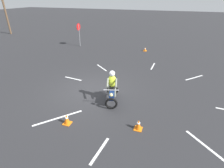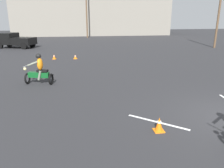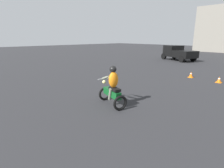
{
  "view_description": "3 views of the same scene",
  "coord_description": "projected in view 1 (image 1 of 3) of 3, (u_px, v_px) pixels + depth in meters",
  "views": [
    {
      "loc": [
        -7.73,
        -4.05,
        4.84
      ],
      "look_at": [
        -0.68,
        -1.48,
        1.0
      ],
      "focal_mm": 28.0,
      "sensor_mm": 36.0,
      "label": 1
    },
    {
      "loc": [
        -5.35,
        -6.12,
        3.41
      ],
      "look_at": [
        -4.04,
        2.03,
        0.9
      ],
      "focal_mm": 35.0,
      "sensor_mm": 36.0,
      "label": 2
    },
    {
      "loc": [
        -2.48,
        0.87,
        2.73
      ],
      "look_at": [
        -7.41,
        5.54,
        0.9
      ],
      "focal_mm": 28.0,
      "sensor_mm": 36.0,
      "label": 3
    }
  ],
  "objects": [
    {
      "name": "motorcycle_rider_foreground",
      "position": [
        112.0,
        89.0,
        8.59
      ],
      "size": [
        1.55,
        1.01,
        1.66
      ],
      "rotation": [
        0.0,
        0.0,
        1.87
      ],
      "color": "black",
      "rests_on": "ground"
    },
    {
      "name": "traffic_cone_near_left",
      "position": [
        138.0,
        125.0,
        6.95
      ],
      "size": [
        0.32,
        0.32,
        0.46
      ],
      "color": "orange",
      "rests_on": "ground"
    },
    {
      "name": "stop_sign",
      "position": [
        79.0,
        30.0,
        17.79
      ],
      "size": [
        0.7,
        0.08,
        2.3
      ],
      "color": "slate",
      "rests_on": "ground"
    },
    {
      "name": "lane_stripe_sw",
      "position": [
        210.0,
        150.0,
        6.11
      ],
      "size": [
        1.53,
        1.61,
        0.01
      ],
      "primitive_type": "cube",
      "rotation": [
        0.0,
        0.0,
        5.53
      ],
      "color": "silver",
      "rests_on": "ground"
    },
    {
      "name": "lane_stripe_nw",
      "position": [
        58.0,
        118.0,
        7.69
      ],
      "size": [
        1.72,
        1.48,
        0.01
      ],
      "primitive_type": "cube",
      "rotation": [
        0.0,
        0.0,
        4.01
      ],
      "color": "silver",
      "rests_on": "ground"
    },
    {
      "name": "lane_stripe_se",
      "position": [
        194.0,
        78.0,
        11.43
      ],
      "size": [
        1.23,
        1.14,
        0.01
      ],
      "primitive_type": "cube",
      "rotation": [
        0.0,
        0.0,
        7.11
      ],
      "color": "silver",
      "rests_on": "ground"
    },
    {
      "name": "lane_stripe_n",
      "position": [
        73.0,
        79.0,
        11.31
      ],
      "size": [
        0.22,
        1.28,
        0.01
      ],
      "primitive_type": "cube",
      "rotation": [
        0.0,
        0.0,
        3.05
      ],
      "color": "silver",
      "rests_on": "ground"
    },
    {
      "name": "lane_stripe_e",
      "position": [
        153.0,
        66.0,
        13.28
      ],
      "size": [
        1.48,
        0.14,
        0.01
      ],
      "primitive_type": "cube",
      "rotation": [
        0.0,
        0.0,
        1.54
      ],
      "color": "silver",
      "rests_on": "ground"
    },
    {
      "name": "traffic_cone_near_right",
      "position": [
        67.0,
        119.0,
        7.26
      ],
      "size": [
        0.32,
        0.32,
        0.46
      ],
      "color": "orange",
      "rests_on": "ground"
    },
    {
      "name": "traffic_cone_mid_left",
      "position": [
        145.0,
        49.0,
        16.81
      ],
      "size": [
        0.32,
        0.32,
        0.35
      ],
      "color": "orange",
      "rests_on": "ground"
    },
    {
      "name": "lane_stripe_ne",
      "position": [
        102.0,
        68.0,
        13.01
      ],
      "size": [
        1.01,
        1.2,
        0.01
      ],
      "primitive_type": "cube",
      "rotation": [
        0.0,
        0.0,
        2.45
      ],
      "color": "silver",
      "rests_on": "ground"
    },
    {
      "name": "lane_stripe_w",
      "position": [
        100.0,
        151.0,
        6.07
      ],
      "size": [
        1.3,
        0.22,
        0.01
      ],
      "primitive_type": "cube",
      "rotation": [
        0.0,
        0.0,
        4.62
      ],
      "color": "silver",
      "rests_on": "ground"
    },
    {
      "name": "ground_plane",
      "position": [
        92.0,
        91.0,
        9.9
      ],
      "size": [
        120.0,
        120.0,
        0.0
      ],
      "primitive_type": "plane",
      "color": "#28282B"
    },
    {
      "name": "utility_pole_near",
      "position": [
        3.0,
        4.0,
        22.6
      ],
      "size": [
        0.24,
        0.24,
        7.7
      ],
      "primitive_type": "cylinder",
      "color": "brown",
      "rests_on": "ground"
    }
  ]
}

